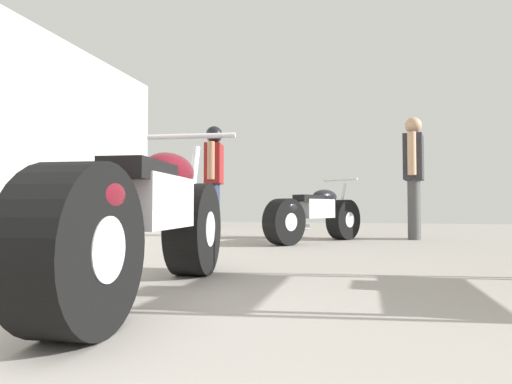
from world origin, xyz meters
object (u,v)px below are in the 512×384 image
Objects in this scene: motorcycle_black_naked at (314,215)px; mechanic_in_blue at (414,170)px; motorcycle_maroon_cruiser at (151,221)px; mechanic_with_helmet at (214,170)px.

motorcycle_black_naked is 1.71m from mechanic_in_blue.
motorcycle_black_naked is at bearing -145.80° from mechanic_in_blue.
motorcycle_maroon_cruiser is 1.21× the size of motorcycle_black_naked.
mechanic_with_helmet is (-1.28, 4.48, 0.66)m from motorcycle_maroon_cruiser.
mechanic_in_blue is at bearing 0.05° from mechanic_with_helmet.
motorcycle_black_naked is 2.04m from mechanic_with_helmet.
mechanic_with_helmet is at bearing 152.33° from motorcycle_black_naked.
mechanic_in_blue is 0.99× the size of mechanic_with_helmet.
mechanic_in_blue is at bearing 34.20° from motorcycle_black_naked.
mechanic_in_blue reaches higher than motorcycle_black_naked.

